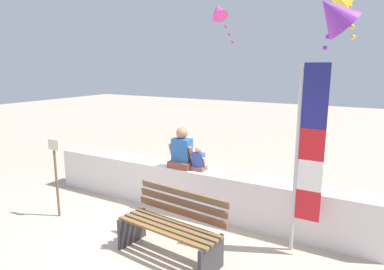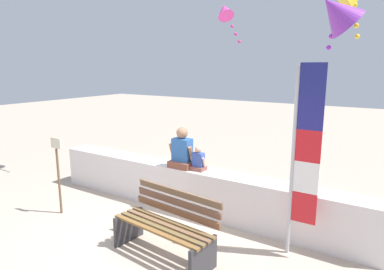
{
  "view_description": "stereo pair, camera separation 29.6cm",
  "coord_description": "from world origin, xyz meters",
  "px_view_note": "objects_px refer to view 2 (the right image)",
  "views": [
    {
      "loc": [
        2.82,
        -3.69,
        2.57
      ],
      "look_at": [
        -0.01,
        1.3,
        1.4
      ],
      "focal_mm": 31.5,
      "sensor_mm": 36.0,
      "label": 1
    },
    {
      "loc": [
        3.07,
        -3.54,
        2.57
      ],
      "look_at": [
        -0.01,
        1.3,
        1.4
      ],
      "focal_mm": 31.5,
      "sensor_mm": 36.0,
      "label": 2
    }
  ],
  "objects_px": {
    "flag_banner": "(302,153)",
    "kite_magenta": "(225,11)",
    "kite_purple": "(337,12)",
    "person_adult": "(182,152)",
    "person_child": "(198,161)",
    "sign_post": "(58,170)",
    "park_bench": "(166,227)"
  },
  "relations": [
    {
      "from": "flag_banner",
      "to": "kite_magenta",
      "type": "relative_size",
      "value": 2.55
    },
    {
      "from": "kite_purple",
      "to": "kite_magenta",
      "type": "bearing_deg",
      "value": 151.19
    },
    {
      "from": "person_adult",
      "to": "kite_magenta",
      "type": "xyz_separation_m",
      "value": [
        -0.65,
        2.82,
        2.79
      ]
    },
    {
      "from": "person_child",
      "to": "sign_post",
      "type": "height_order",
      "value": "sign_post"
    },
    {
      "from": "park_bench",
      "to": "flag_banner",
      "type": "bearing_deg",
      "value": 32.03
    },
    {
      "from": "sign_post",
      "to": "flag_banner",
      "type": "bearing_deg",
      "value": 12.73
    },
    {
      "from": "person_child",
      "to": "flag_banner",
      "type": "relative_size",
      "value": 0.16
    },
    {
      "from": "flag_banner",
      "to": "sign_post",
      "type": "relative_size",
      "value": 1.91
    },
    {
      "from": "person_adult",
      "to": "person_child",
      "type": "distance_m",
      "value": 0.35
    },
    {
      "from": "sign_post",
      "to": "kite_magenta",
      "type": "bearing_deg",
      "value": 75.51
    },
    {
      "from": "flag_banner",
      "to": "person_child",
      "type": "bearing_deg",
      "value": 166.9
    },
    {
      "from": "park_bench",
      "to": "sign_post",
      "type": "relative_size",
      "value": 1.13
    },
    {
      "from": "person_adult",
      "to": "person_child",
      "type": "height_order",
      "value": "person_adult"
    },
    {
      "from": "park_bench",
      "to": "flag_banner",
      "type": "xyz_separation_m",
      "value": [
        1.52,
        0.95,
        1.06
      ]
    },
    {
      "from": "flag_banner",
      "to": "kite_purple",
      "type": "relative_size",
      "value": 2.56
    },
    {
      "from": "park_bench",
      "to": "person_child",
      "type": "xyz_separation_m",
      "value": [
        -0.34,
        1.38,
        0.56
      ]
    },
    {
      "from": "person_child",
      "to": "sign_post",
      "type": "distance_m",
      "value": 2.45
    },
    {
      "from": "flag_banner",
      "to": "sign_post",
      "type": "height_order",
      "value": "flag_banner"
    },
    {
      "from": "sign_post",
      "to": "kite_purple",
      "type": "bearing_deg",
      "value": 33.66
    },
    {
      "from": "kite_purple",
      "to": "sign_post",
      "type": "xyz_separation_m",
      "value": [
        -3.89,
        -2.59,
        -2.62
      ]
    },
    {
      "from": "person_adult",
      "to": "kite_purple",
      "type": "xyz_separation_m",
      "value": [
        2.17,
        1.27,
        2.34
      ]
    },
    {
      "from": "kite_purple",
      "to": "person_child",
      "type": "bearing_deg",
      "value": -145.2
    },
    {
      "from": "kite_magenta",
      "to": "sign_post",
      "type": "bearing_deg",
      "value": -104.49
    },
    {
      "from": "park_bench",
      "to": "kite_purple",
      "type": "relative_size",
      "value": 1.52
    },
    {
      "from": "kite_magenta",
      "to": "sign_post",
      "type": "xyz_separation_m",
      "value": [
        -1.07,
        -4.14,
        -3.07
      ]
    },
    {
      "from": "person_adult",
      "to": "kite_purple",
      "type": "distance_m",
      "value": 3.44
    },
    {
      "from": "flag_banner",
      "to": "kite_magenta",
      "type": "distance_m",
      "value": 4.95
    },
    {
      "from": "person_child",
      "to": "kite_magenta",
      "type": "xyz_separation_m",
      "value": [
        -0.99,
        2.82,
        2.91
      ]
    },
    {
      "from": "person_adult",
      "to": "flag_banner",
      "type": "bearing_deg",
      "value": -11.14
    },
    {
      "from": "flag_banner",
      "to": "person_adult",
      "type": "bearing_deg",
      "value": 168.86
    },
    {
      "from": "person_adult",
      "to": "kite_purple",
      "type": "relative_size",
      "value": 0.71
    },
    {
      "from": "person_child",
      "to": "person_adult",
      "type": "bearing_deg",
      "value": -179.94
    }
  ]
}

